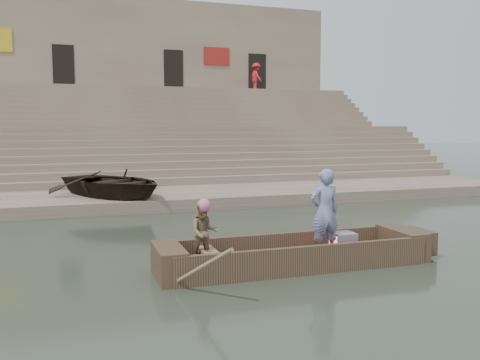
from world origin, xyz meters
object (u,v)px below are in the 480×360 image
beached_rowboat (113,183)px  pedestrian (256,77)px  rowing_man (204,232)px  television (342,242)px  standing_man (324,212)px  main_rowboat (294,261)px

beached_rowboat → pedestrian: pedestrian is taller
rowing_man → pedestrian: pedestrian is taller
pedestrian → television: bearing=158.0°
standing_man → television: bearing=-167.1°
main_rowboat → pedestrian: bearing=71.7°
pedestrian → beached_rowboat: bearing=138.2°
beached_rowboat → standing_man: bearing=-101.0°
television → pedestrian: size_ratio=0.24×
television → beached_rowboat: 9.59m
rowing_man → pedestrian: (9.68, 23.53, 5.34)m
rowing_man → beached_rowboat: (-1.05, 8.60, 0.06)m
standing_man → beached_rowboat: 9.49m
television → rowing_man: bearing=177.9°
rowing_man → television: 2.96m
beached_rowboat → pedestrian: 19.13m
main_rowboat → standing_man: size_ratio=2.85×
main_rowboat → television: 1.13m
standing_man → rowing_man: (-2.44, 0.21, -0.30)m
beached_rowboat → pedestrian: size_ratio=2.39×
pedestrian → rowing_man: bearing=151.6°
beached_rowboat → main_rowboat: bearing=-104.2°
main_rowboat → television: (1.09, 0.00, 0.31)m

